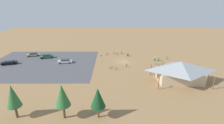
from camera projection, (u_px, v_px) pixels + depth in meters
The scene contains 24 objects.
ground at pixel (123, 62), 59.03m from camera, with size 160.00×160.00×0.00m, color #937047.
parking_lot_asphalt at pixel (42, 64), 56.86m from camera, with size 35.23×28.71×0.05m, color #4C4C51.
bike_pavilion at pixel (180, 70), 43.43m from camera, with size 13.48×8.78×5.56m.
trash_bin at pixel (128, 55), 64.70m from camera, with size 0.60×0.60×0.90m, color brown.
lot_sign at pixel (101, 57), 59.38m from camera, with size 0.56×0.08×2.20m.
pine_west at pixel (62, 96), 29.16m from camera, with size 2.68×2.68×6.67m.
pine_mideast at pixel (98, 98), 29.45m from camera, with size 2.65×2.65×5.94m.
pine_far_west at pixel (13, 96), 29.34m from camera, with size 2.45×2.45×6.58m.
bicycle_green_front_row at pixel (117, 54), 66.30m from camera, with size 0.48×1.68×0.80m.
bicycle_orange_yard_right at pixel (111, 68), 52.71m from camera, with size 1.34×1.14×0.88m.
bicycle_purple_back_row at pixel (107, 54), 66.03m from camera, with size 1.06×1.42×0.77m.
bicycle_silver_lone_west at pixel (157, 64), 55.54m from camera, with size 0.91×1.50×0.89m.
bicycle_teal_trailside at pixel (163, 64), 55.67m from camera, with size 0.48×1.73×0.91m.
bicycle_white_edge_north at pixel (116, 69), 51.81m from camera, with size 0.83×1.51×0.80m.
bicycle_yellow_yard_front at pixel (114, 53), 67.55m from camera, with size 1.43×0.94×0.84m.
bicycle_red_mid_cluster at pixel (122, 53), 67.28m from camera, with size 0.85×1.61×0.92m.
bicycle_black_yard_left at pixel (126, 66), 54.20m from camera, with size 0.69×1.62×0.81m.
bicycle_blue_near_sign at pixel (167, 58), 61.33m from camera, with size 0.58×1.75×0.91m.
car_black_front_row at pixel (9, 62), 56.05m from camera, with size 5.10×3.07×1.38m.
car_silver_mid_lot at pixel (65, 61), 57.38m from camera, with size 4.84×2.31×1.38m.
car_tan_far_end at pixel (33, 54), 64.41m from camera, with size 4.92×2.95×1.35m.
car_green_aisle_side at pixel (47, 56), 62.25m from camera, with size 4.96×3.05×1.48m.
visitor_at_bikes at pixel (155, 58), 59.65m from camera, with size 0.40×0.37×1.83m.
visitor_crossing_yard at pixel (158, 59), 59.37m from camera, with size 0.36×0.39×1.65m.
Camera 1 is at (4.11, 55.54, 19.97)m, focal length 27.18 mm.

